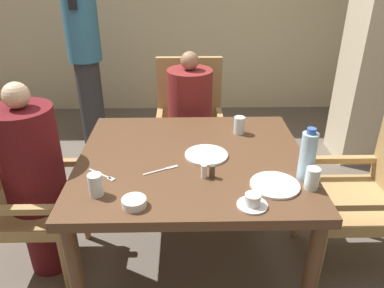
% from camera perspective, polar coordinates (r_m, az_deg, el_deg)
% --- Properties ---
extents(ground_plane, '(16.00, 16.00, 0.00)m').
position_cam_1_polar(ground_plane, '(2.42, 0.03, -17.24)').
color(ground_plane, '#60564C').
extents(dining_table, '(1.20, 1.07, 0.73)m').
position_cam_1_polar(dining_table, '(2.03, 0.03, -4.15)').
color(dining_table, brown).
rests_on(dining_table, ground_plane).
extents(chair_left_side, '(0.51, 0.51, 0.99)m').
position_cam_1_polar(chair_left_side, '(2.30, -25.97, -6.50)').
color(chair_left_side, '#A88451').
rests_on(chair_left_side, ground_plane).
extents(diner_in_left_chair, '(0.32, 0.32, 1.15)m').
position_cam_1_polar(diner_in_left_chair, '(2.21, -22.77, -5.25)').
color(diner_in_left_chair, '#5B1419').
rests_on(diner_in_left_chair, ground_plane).
extents(chair_far_side, '(0.51, 0.51, 0.99)m').
position_cam_1_polar(chair_far_side, '(2.91, -0.37, 3.48)').
color(chair_far_side, '#A88451').
rests_on(chair_far_side, ground_plane).
extents(diner_in_far_chair, '(0.32, 0.32, 1.10)m').
position_cam_1_polar(diner_in_far_chair, '(2.76, -0.33, 3.04)').
color(diner_in_far_chair, maroon).
rests_on(diner_in_far_chair, ground_plane).
extents(chair_right_side, '(0.51, 0.51, 0.99)m').
position_cam_1_polar(chair_right_side, '(2.33, 25.61, -5.92)').
color(chair_right_side, '#A88451').
rests_on(chair_right_side, ground_plane).
extents(standing_host, '(0.30, 0.33, 1.75)m').
position_cam_1_polar(standing_host, '(3.58, -16.12, 14.01)').
color(standing_host, '#2D2D33').
rests_on(standing_host, ground_plane).
extents(plate_main_left, '(0.23, 0.23, 0.01)m').
position_cam_1_polar(plate_main_left, '(1.78, 12.50, -6.12)').
color(plate_main_left, white).
rests_on(plate_main_left, dining_table).
extents(plate_main_right, '(0.23, 0.23, 0.01)m').
position_cam_1_polar(plate_main_right, '(1.99, 2.19, -1.68)').
color(plate_main_right, white).
rests_on(plate_main_right, dining_table).
extents(teacup_with_saucer, '(0.13, 0.13, 0.06)m').
position_cam_1_polar(teacup_with_saucer, '(1.63, 9.21, -8.65)').
color(teacup_with_saucer, white).
rests_on(teacup_with_saucer, dining_table).
extents(bowl_small, '(0.11, 0.11, 0.04)m').
position_cam_1_polar(bowl_small, '(1.63, -8.82, -8.81)').
color(bowl_small, white).
rests_on(bowl_small, dining_table).
extents(water_bottle, '(0.08, 0.08, 0.26)m').
position_cam_1_polar(water_bottle, '(1.82, 17.20, -1.71)').
color(water_bottle, '#A3C6DB').
rests_on(water_bottle, dining_table).
extents(glass_tall_near, '(0.06, 0.06, 0.10)m').
position_cam_1_polar(glass_tall_near, '(2.24, 7.22, 2.86)').
color(glass_tall_near, silver).
rests_on(glass_tall_near, dining_table).
extents(glass_tall_mid, '(0.06, 0.06, 0.10)m').
position_cam_1_polar(glass_tall_mid, '(1.79, 17.85, -5.03)').
color(glass_tall_mid, silver).
rests_on(glass_tall_mid, dining_table).
extents(glass_tall_far, '(0.06, 0.06, 0.10)m').
position_cam_1_polar(glass_tall_far, '(1.71, -14.49, -6.05)').
color(glass_tall_far, silver).
rests_on(glass_tall_far, dining_table).
extents(salt_shaker, '(0.03, 0.03, 0.07)m').
position_cam_1_polar(salt_shaker, '(1.79, 1.83, -4.17)').
color(salt_shaker, white).
rests_on(salt_shaker, dining_table).
extents(pepper_shaker, '(0.03, 0.03, 0.07)m').
position_cam_1_polar(pepper_shaker, '(1.79, 3.08, -4.20)').
color(pepper_shaker, '#4C3D2D').
rests_on(pepper_shaker, dining_table).
extents(fork_beside_plate, '(0.15, 0.12, 0.00)m').
position_cam_1_polar(fork_beside_plate, '(1.86, -13.24, -4.75)').
color(fork_beside_plate, silver).
rests_on(fork_beside_plate, dining_table).
extents(knife_beside_plate, '(0.17, 0.10, 0.00)m').
position_cam_1_polar(knife_beside_plate, '(1.87, -4.49, -3.92)').
color(knife_beside_plate, silver).
rests_on(knife_beside_plate, dining_table).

